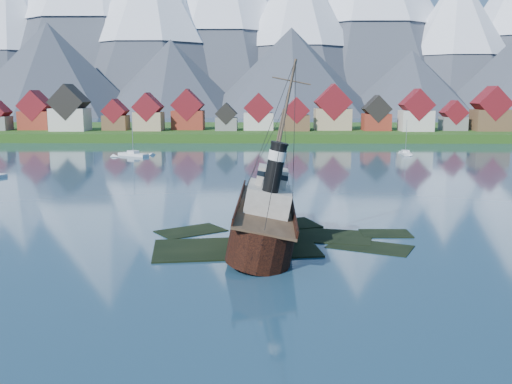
{
  "coord_description": "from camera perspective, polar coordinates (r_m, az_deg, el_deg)",
  "views": [
    {
      "loc": [
        0.11,
        -62.94,
        17.09
      ],
      "look_at": [
        -0.88,
        6.0,
        5.0
      ],
      "focal_mm": 40.0,
      "sensor_mm": 36.0,
      "label": 1
    }
  ],
  "objects": [
    {
      "name": "sailboat_c",
      "position": [
        158.73,
        -12.18,
        3.64
      ],
      "size": [
        9.23,
        7.17,
        12.22
      ],
      "rotation": [
        0.0,
        0.0,
        0.99
      ],
      "color": "silver",
      "rests_on": "ground"
    },
    {
      "name": "sailboat_e",
      "position": [
        164.3,
        14.72,
        3.72
      ],
      "size": [
        2.64,
        8.71,
        9.97
      ],
      "rotation": [
        0.0,
        0.0,
        -0.06
      ],
      "color": "silver",
      "rests_on": "ground"
    },
    {
      "name": "shore_bank",
      "position": [
        233.57,
        0.79,
        5.75
      ],
      "size": [
        600.0,
        80.0,
        3.2
      ],
      "primitive_type": "cube",
      "color": "#264614",
      "rests_on": "ground"
    },
    {
      "name": "seawall",
      "position": [
        195.69,
        0.79,
        4.93
      ],
      "size": [
        600.0,
        2.5,
        2.0
      ],
      "primitive_type": "cube",
      "color": "#3F3D38",
      "rests_on": "ground"
    },
    {
      "name": "ground",
      "position": [
        65.22,
        0.7,
        -5.25
      ],
      "size": [
        1400.0,
        1400.0,
        0.0
      ],
      "primitive_type": "plane",
      "color": "#1B394E",
      "rests_on": "ground"
    },
    {
      "name": "mountains",
      "position": [
        548.98,
        0.75,
        17.51
      ],
      "size": [
        965.0,
        340.0,
        205.0
      ],
      "color": "#2D333D",
      "rests_on": "ground"
    },
    {
      "name": "town",
      "position": [
        217.83,
        -8.03,
        7.72
      ],
      "size": [
        250.96,
        16.69,
        17.3
      ],
      "color": "maroon",
      "rests_on": "ground"
    },
    {
      "name": "tugboat_wreck",
      "position": [
        66.64,
        0.31,
        -2.45
      ],
      "size": [
        6.46,
        27.84,
        22.06
      ],
      "rotation": [
        0.0,
        0.19,
        -0.01
      ],
      "color": "black",
      "rests_on": "ground"
    },
    {
      "name": "shoal",
      "position": [
        67.41,
        2.22,
        -5.05
      ],
      "size": [
        31.71,
        21.24,
        1.14
      ],
      "color": "black",
      "rests_on": "ground"
    }
  ]
}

